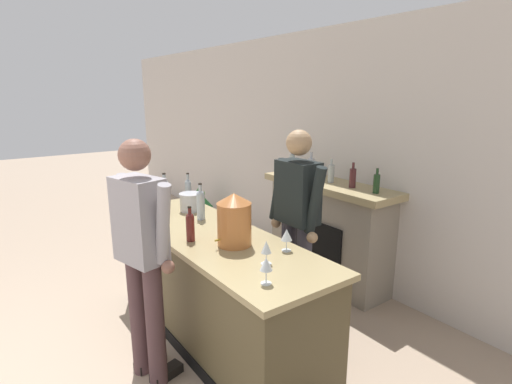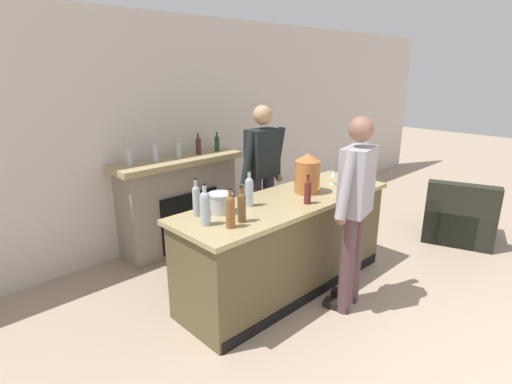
% 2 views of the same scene
% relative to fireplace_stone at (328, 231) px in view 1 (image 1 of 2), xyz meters
% --- Properties ---
extents(wall_back_panel, '(12.00, 0.07, 2.75)m').
position_rel_fireplace_stone_xyz_m(wall_back_panel, '(0.13, 0.26, 0.80)').
color(wall_back_panel, beige).
rests_on(wall_back_panel, ground_plane).
extents(bar_counter, '(2.39, 0.77, 0.94)m').
position_rel_fireplace_stone_xyz_m(bar_counter, '(0.22, -1.57, -0.10)').
color(bar_counter, brown).
rests_on(bar_counter, ground_plane).
extents(fireplace_stone, '(1.60, 0.52, 1.42)m').
position_rel_fireplace_stone_xyz_m(fireplace_stone, '(0.00, 0.00, 0.00)').
color(fireplace_stone, gray).
rests_on(fireplace_stone, ground_plane).
extents(potted_plant_corner, '(0.41, 0.37, 0.68)m').
position_rel_fireplace_stone_xyz_m(potted_plant_corner, '(-2.58, -0.23, -0.31)').
color(potted_plant_corner, '#956144').
rests_on(potted_plant_corner, ground_plane).
extents(person_customer, '(0.64, 0.37, 1.77)m').
position_rel_fireplace_stone_xyz_m(person_customer, '(0.36, -2.22, 0.41)').
color(person_customer, '#51383B').
rests_on(person_customer, ground_plane).
extents(person_bartender, '(0.66, 0.30, 1.77)m').
position_rel_fireplace_stone_xyz_m(person_bartender, '(0.51, -0.93, 0.41)').
color(person_bartender, '#3F3D4A').
rests_on(person_bartender, ground_plane).
extents(copper_dispenser, '(0.26, 0.30, 0.40)m').
position_rel_fireplace_stone_xyz_m(copper_dispenser, '(0.52, -1.56, 0.57)').
color(copper_dispenser, '#B86B35').
rests_on(copper_dispenser, bar_counter).
extents(ice_bucket_steel, '(0.22, 0.22, 0.17)m').
position_rel_fireplace_stone_xyz_m(ice_bucket_steel, '(-0.49, -1.41, 0.45)').
color(ice_bucket_steel, silver).
rests_on(ice_bucket_steel, bar_counter).
extents(wine_bottle_merlot_tall, '(0.07, 0.07, 0.34)m').
position_rel_fireplace_stone_xyz_m(wine_bottle_merlot_tall, '(-0.19, -1.46, 0.51)').
color(wine_bottle_merlot_tall, '#A6B6C4').
rests_on(wine_bottle_merlot_tall, bar_counter).
extents(wine_bottle_rose_blush, '(0.08, 0.08, 0.33)m').
position_rel_fireplace_stone_xyz_m(wine_bottle_rose_blush, '(-0.64, -1.74, 0.51)').
color(wine_bottle_rose_blush, brown).
rests_on(wine_bottle_rose_blush, bar_counter).
extents(wine_bottle_riesling_slim, '(0.07, 0.07, 0.33)m').
position_rel_fireplace_stone_xyz_m(wine_bottle_riesling_slim, '(-0.68, -1.34, 0.51)').
color(wine_bottle_riesling_slim, '#9EAAB0').
rests_on(wine_bottle_riesling_slim, bar_counter).
extents(wine_bottle_cabernet_heavy, '(0.07, 0.07, 0.28)m').
position_rel_fireplace_stone_xyz_m(wine_bottle_cabernet_heavy, '(0.25, -1.79, 0.49)').
color(wine_bottle_cabernet_heavy, maroon).
rests_on(wine_bottle_cabernet_heavy, bar_counter).
extents(wine_bottle_port_short, '(0.07, 0.07, 0.31)m').
position_rel_fireplace_stone_xyz_m(wine_bottle_port_short, '(-0.50, -1.71, 0.50)').
color(wine_bottle_port_short, brown).
rests_on(wine_bottle_port_short, bar_counter).
extents(wine_bottle_burgundy_dark, '(0.08, 0.08, 0.35)m').
position_rel_fireplace_stone_xyz_m(wine_bottle_burgundy_dark, '(-0.76, -1.56, 0.52)').
color(wine_bottle_burgundy_dark, '#9EB0BF').
rests_on(wine_bottle_burgundy_dark, bar_counter).
extents(wine_glass_mid_counter, '(0.07, 0.07, 0.17)m').
position_rel_fireplace_stone_xyz_m(wine_glass_mid_counter, '(0.94, -1.58, 0.48)').
color(wine_glass_mid_counter, silver).
rests_on(wine_glass_mid_counter, bar_counter).
extents(wine_glass_near_bucket, '(0.08, 0.08, 0.17)m').
position_rel_fireplace_stone_xyz_m(wine_glass_near_bucket, '(0.84, -1.32, 0.48)').
color(wine_glass_near_bucket, silver).
rests_on(wine_glass_near_bucket, bar_counter).
extents(wine_glass_by_dispenser, '(0.08, 0.08, 0.17)m').
position_rel_fireplace_stone_xyz_m(wine_glass_by_dispenser, '(1.16, -1.75, 0.49)').
color(wine_glass_by_dispenser, silver).
rests_on(wine_glass_by_dispenser, bar_counter).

